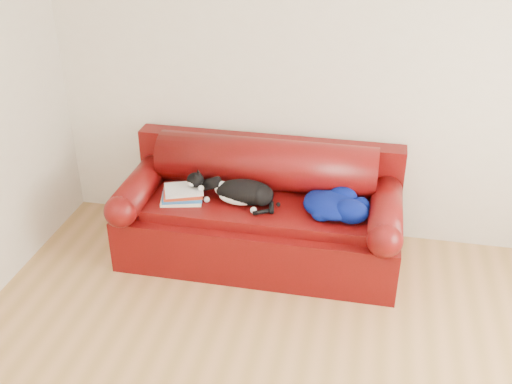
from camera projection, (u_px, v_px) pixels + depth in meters
room_shell at (334, 144)px, 2.56m from camera, size 4.52×4.02×2.61m
sofa_base at (260, 229)px, 4.63m from camera, size 2.10×0.90×0.50m
sofa_back at (266, 180)px, 4.69m from camera, size 2.10×1.01×0.88m
book_stack at (183, 194)px, 4.48m from camera, size 0.35×0.30×0.10m
cat at (243, 193)px, 4.42m from camera, size 0.60×0.34×0.23m
blanket at (335, 204)px, 4.31m from camera, size 0.52×0.49×0.16m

